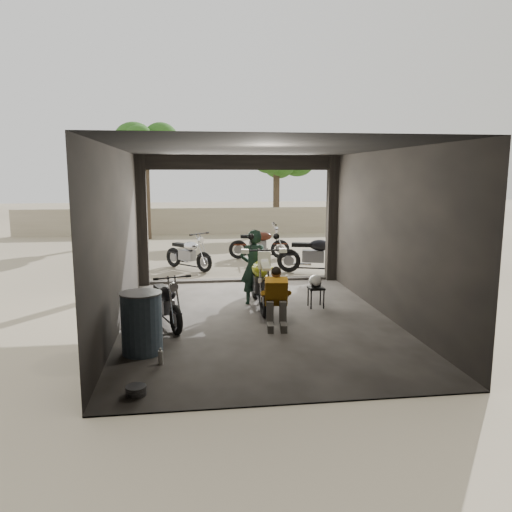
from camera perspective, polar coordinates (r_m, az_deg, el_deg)
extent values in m
plane|color=#7A6D56|center=(9.50, 0.21, -7.43)|extent=(80.00, 80.00, 0.00)
cube|color=#2D2B28|center=(9.50, 0.21, -7.37)|extent=(5.00, 7.00, 0.02)
plane|color=black|center=(9.10, 0.22, 12.22)|extent=(7.00, 7.00, 0.00)
cube|color=black|center=(5.76, 4.98, -2.17)|extent=(5.00, 0.02, 3.20)
cube|color=black|center=(9.17, -15.46, 1.84)|extent=(0.02, 7.00, 3.20)
cube|color=black|center=(9.82, 14.83, 2.36)|extent=(0.02, 7.00, 3.20)
cube|color=black|center=(12.49, -12.86, 3.88)|extent=(0.24, 0.24, 3.20)
cube|color=black|center=(12.96, 8.65, 4.20)|extent=(0.24, 0.24, 3.20)
cube|color=black|center=(12.49, -1.96, 10.63)|extent=(5.00, 0.16, 0.36)
cube|color=#2D2B28|center=(12.86, -1.92, -2.77)|extent=(5.00, 0.25, 0.08)
cube|color=gray|center=(23.14, -4.54, 4.05)|extent=(18.00, 0.30, 1.20)
cylinder|color=#382B1E|center=(21.60, -12.39, 6.65)|extent=(0.30, 0.30, 3.58)
ellipsoid|color=#1E4C14|center=(21.62, -12.60, 12.59)|extent=(2.20, 2.20, 3.14)
cylinder|color=#382B1E|center=(23.39, 2.34, 6.58)|extent=(0.30, 0.30, 3.20)
ellipsoid|color=#1E4C14|center=(23.38, 2.37, 11.48)|extent=(2.20, 2.20, 2.80)
imported|color=black|center=(10.49, -0.27, -1.30)|extent=(0.61, 0.43, 1.61)
cube|color=black|center=(10.36, 6.88, -3.67)|extent=(0.32, 0.32, 0.04)
cylinder|color=black|center=(10.25, 6.32, -5.01)|extent=(0.03, 0.03, 0.42)
cylinder|color=black|center=(10.32, 7.75, -4.94)|extent=(0.03, 0.03, 0.42)
cylinder|color=black|center=(10.50, 5.98, -4.65)|extent=(0.03, 0.03, 0.42)
cylinder|color=black|center=(10.56, 7.37, -4.59)|extent=(0.03, 0.03, 0.42)
ellipsoid|color=silver|center=(10.35, 6.77, -2.84)|extent=(0.35, 0.35, 0.25)
cylinder|color=#3B4F63|center=(7.89, -12.92, -7.56)|extent=(0.66, 0.66, 0.96)
cylinder|color=black|center=(12.77, 12.38, 1.79)|extent=(0.08, 0.08, 2.22)
cylinder|color=silver|center=(12.67, 12.56, 5.85)|extent=(0.81, 0.03, 0.81)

